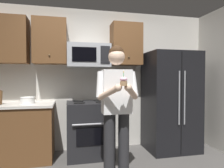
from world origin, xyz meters
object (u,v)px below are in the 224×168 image
microwave (89,56)px  bowl_large_white (28,100)px  refrigerator (171,101)px  cupcake (124,81)px  oven_range (90,129)px  person (117,103)px

microwave → bowl_large_white: (-0.99, -0.09, -0.75)m
refrigerator → bowl_large_white: refrigerator is taller
cupcake → refrigerator: bearing=42.3°
microwave → cupcake: size_ratio=4.26×
oven_range → bowl_large_white: (-0.99, 0.03, 0.51)m
microwave → cupcake: (0.27, -1.28, -0.43)m
cupcake → microwave: bearing=102.1°
refrigerator → person: (-1.23, -0.79, 0.10)m
refrigerator → cupcake: 1.70m
refrigerator → microwave: bearing=174.0°
bowl_large_white → cupcake: 1.77m
oven_range → refrigerator: (1.50, -0.04, 0.44)m
bowl_large_white → oven_range: bearing=-1.8°
refrigerator → oven_range: bearing=178.5°
oven_range → bowl_large_white: bowl_large_white is taller
bowl_large_white → person: (1.27, -0.86, 0.02)m
microwave → bowl_large_white: size_ratio=3.29×
microwave → bowl_large_white: bearing=-174.9°
person → cupcake: bearing=-90.0°
oven_range → person: size_ratio=0.53×
refrigerator → person: refrigerator is taller
microwave → refrigerator: bearing=-6.0°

